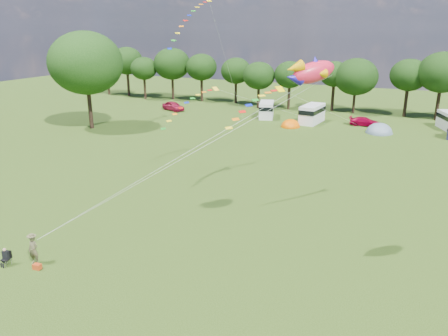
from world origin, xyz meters
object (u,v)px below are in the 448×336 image
at_px(tent_orange, 290,127).
at_px(fish_kite, 310,72).
at_px(big_tree, 86,63).
at_px(campervan_c, 312,113).
at_px(campervan_b, 267,109).
at_px(kite_flyer, 33,250).
at_px(tent_greyblue, 379,133).
at_px(car_a, 173,106).
at_px(car_c, 365,122).
at_px(camp_chair, 6,255).

height_order(tent_orange, fish_kite, fish_kite).
relative_size(big_tree, campervan_c, 2.33).
relative_size(campervan_b, kite_flyer, 2.95).
bearing_deg(fish_kite, tent_greyblue, 40.14).
height_order(campervan_c, tent_greyblue, campervan_c).
xyz_separation_m(car_a, campervan_c, (24.10, 0.03, 0.67)).
relative_size(campervan_b, fish_kite, 1.83).
relative_size(car_a, campervan_c, 0.82).
bearing_deg(campervan_b, tent_orange, -149.36).
xyz_separation_m(car_c, campervan_c, (-7.50, -1.14, 0.83)).
relative_size(car_c, tent_greyblue, 1.05).
relative_size(kite_flyer, fish_kite, 0.62).
height_order(big_tree, camp_chair, big_tree).
xyz_separation_m(campervan_b, camp_chair, (1.07, -49.28, -0.64)).
bearing_deg(kite_flyer, campervan_c, 77.88).
bearing_deg(fish_kite, camp_chair, 158.46).
height_order(car_a, campervan_b, campervan_b).
height_order(car_c, kite_flyer, kite_flyer).
bearing_deg(kite_flyer, tent_greyblue, 65.44).
relative_size(tent_greyblue, kite_flyer, 2.16).
relative_size(tent_greyblue, camp_chair, 3.47).
relative_size(car_a, tent_orange, 1.54).
height_order(car_a, campervan_c, campervan_c).
height_order(campervan_b, campervan_c, campervan_c).
distance_m(big_tree, fish_kite, 43.59).
relative_size(campervan_c, kite_flyer, 3.10).
relative_size(big_tree, camp_chair, 11.61).
bearing_deg(car_c, camp_chair, 162.13).
bearing_deg(camp_chair, tent_greyblue, 52.14).
bearing_deg(campervan_b, big_tree, 115.07).
xyz_separation_m(car_c, kite_flyer, (-12.54, -48.63, 0.29)).
height_order(kite_flyer, camp_chair, kite_flyer).
distance_m(campervan_b, tent_greyblue, 17.90).
bearing_deg(car_c, kite_flyer, 163.43).
relative_size(car_a, tent_greyblue, 1.18).
bearing_deg(campervan_b, camp_chair, 164.57).
bearing_deg(campervan_c, camp_chair, 177.42).
relative_size(car_a, camp_chair, 4.08).
bearing_deg(camp_chair, campervan_c, 64.31).
xyz_separation_m(tent_orange, tent_greyblue, (12.01, 1.37, -0.00)).
bearing_deg(car_a, car_c, -65.36).
xyz_separation_m(car_a, tent_orange, (22.04, -4.03, -0.76)).
relative_size(big_tree, car_a, 2.85).
height_order(tent_greyblue, kite_flyer, kite_flyer).
distance_m(camp_chair, fish_kite, 20.70).
distance_m(big_tree, kite_flyer, 38.85).
height_order(big_tree, kite_flyer, big_tree).
distance_m(tent_greyblue, camp_chair, 48.49).
bearing_deg(big_tree, campervan_c, 31.46).
xyz_separation_m(campervan_b, tent_orange, (5.46, -5.04, -1.30)).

